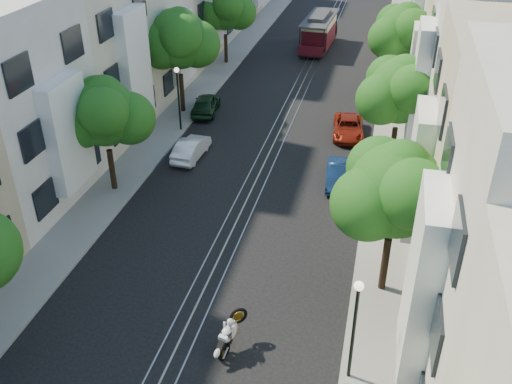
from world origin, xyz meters
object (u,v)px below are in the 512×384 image
Objects in this scene: tree_w_c at (179,40)px; tree_e_b at (397,193)px; sportbike_rider at (229,333)px; parked_car_e_mid at (337,174)px; lamp_east at (355,317)px; tree_w_d at (225,9)px; tree_e_c at (401,92)px; lamp_west at (178,90)px; parked_car_w_far at (206,104)px; tree_e_d at (405,33)px; tree_w_b at (105,115)px; parked_car_w_mid at (191,148)px; parked_car_e_far at (348,127)px; cable_car at (319,30)px.

tree_e_b is at bearing -48.01° from tree_w_c.
tree_e_b is 3.89× the size of sportbike_rider.
tree_w_c is at bearing 141.90° from parked_car_e_mid.
tree_w_c is 1.71× the size of lamp_east.
tree_e_c is at bearing -48.01° from tree_w_d.
tree_e_c is 15.25m from tree_w_c.
lamp_west is at bearing 151.98° from parked_car_e_mid.
parked_car_w_far reaches higher than parked_car_e_mid.
sportbike_rider is (-5.31, -26.67, -4.04)m from tree_e_d.
parked_car_w_mid is (2.74, 4.61, -3.80)m from tree_w_b.
sportbike_rider is at bearing -102.74° from parked_car_e_far.
parked_car_e_far is at bearing 164.89° from parked_car_w_far.
tree_w_c reaches higher than lamp_west.
sportbike_rider is 0.22× the size of cable_car.
tree_w_c reaches higher than lamp_east.
tree_e_c is at bearing 150.83° from parked_car_w_far.
tree_e_d is at bearing 94.02° from sportbike_rider.
cable_car is 17.84m from parked_car_w_far.
sportbike_rider is 19.64m from parked_car_e_far.
parked_car_w_mid is (-11.66, 9.61, -4.14)m from tree_e_b.
parked_car_w_far is at bearing 82.20° from tree_w_b.
tree_e_c is 1.00× the size of tree_w_d.
sportbike_rider reaches higher than parked_car_w_mid.
parked_car_e_mid is at bearing 175.17° from parked_car_w_mid.
tree_w_d reaches higher than lamp_east.
tree_w_c is 4.13× the size of sportbike_rider.
tree_w_c is 8.26m from parked_car_w_mid.
tree_e_b is 1.63× the size of parked_car_e_far.
tree_e_b is 34.11m from cable_car.
tree_w_d is at bearing 90.00° from tree_w_c.
parked_car_w_far is at bearing -155.86° from tree_e_d.
lamp_west is at bearing 124.99° from lamp_east.
lamp_east is 38.70m from cable_car.
lamp_east is 2.42× the size of sportbike_rider.
sportbike_rider is (9.09, -31.67, -3.78)m from tree_w_d.
parked_car_e_mid is at bearing -23.04° from lamp_west.
cable_car is at bearing 108.33° from tree_e_c.
parked_car_w_far is at bearing 137.19° from parked_car_e_mid.
parked_car_w_mid is (2.74, -6.39, -4.47)m from tree_w_c.
tree_e_b is 15.25m from tree_w_b.
tree_w_c reaches higher than parked_car_e_far.
parked_car_e_mid is at bearing -138.56° from tree_e_c.
tree_e_c reaches higher than parked_car_e_mid.
cable_car reaches higher than parked_car_w_far.
tree_e_d is 22.28m from tree_w_b.
tree_e_b is 0.98× the size of tree_e_d.
sportbike_rider is 37.91m from cable_car.
tree_e_b reaches higher than cable_car.
tree_w_b reaches higher than lamp_east.
parked_car_w_far is (-10.00, 1.42, 0.10)m from parked_car_e_far.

